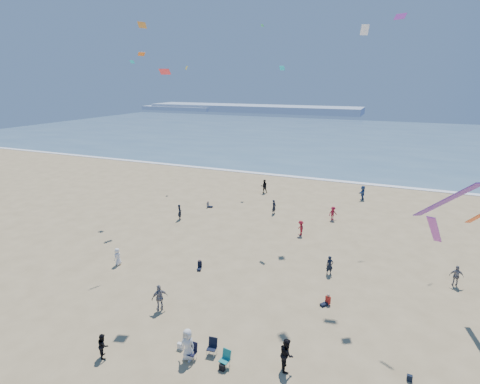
% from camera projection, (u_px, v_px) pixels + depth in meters
% --- Properties ---
extents(ground, '(220.00, 220.00, 0.00)m').
position_uv_depth(ground, '(151.00, 367.00, 20.88)').
color(ground, tan).
rests_on(ground, ground).
extents(ocean, '(220.00, 100.00, 0.06)m').
position_uv_depth(ocean, '(354.00, 138.00, 104.71)').
color(ocean, '#476B84').
rests_on(ocean, ground).
extents(surf_line, '(220.00, 1.20, 0.08)m').
position_uv_depth(surf_line, '(318.00, 179.00, 60.58)').
color(surf_line, white).
rests_on(surf_line, ground).
extents(headland_far, '(110.00, 20.00, 3.20)m').
position_uv_depth(headland_far, '(252.00, 108.00, 192.85)').
color(headland_far, '#7A8EA8').
rests_on(headland_far, ground).
extents(headland_near, '(40.00, 14.00, 2.00)m').
position_uv_depth(headland_near, '(180.00, 108.00, 203.55)').
color(headland_near, '#7A8EA8').
rests_on(headland_near, ground).
extents(standing_flyers, '(32.63, 38.36, 1.94)m').
position_uv_depth(standing_flyers, '(306.00, 247.00, 33.83)').
color(standing_flyers, black).
rests_on(standing_flyers, ground).
extents(seated_group, '(20.58, 33.00, 0.84)m').
position_uv_depth(seated_group, '(223.00, 297.00, 26.94)').
color(seated_group, silver).
rests_on(seated_group, ground).
extents(chair_cluster, '(2.64, 1.44, 1.00)m').
position_uv_depth(chair_cluster, '(209.00, 353.00, 21.24)').
color(chair_cluster, black).
rests_on(chair_cluster, ground).
extents(white_tote, '(0.35, 0.20, 0.40)m').
position_uv_depth(white_tote, '(180.00, 346.00, 22.23)').
color(white_tote, silver).
rests_on(white_tote, ground).
extents(black_backpack, '(0.30, 0.22, 0.38)m').
position_uv_depth(black_backpack, '(222.00, 367.00, 20.61)').
color(black_backpack, black).
rests_on(black_backpack, ground).
extents(navy_bag, '(0.28, 0.18, 0.34)m').
position_uv_depth(navy_bag, '(410.00, 378.00, 19.89)').
color(navy_bag, black).
rests_on(navy_bag, ground).
extents(kites_aloft, '(35.71, 42.10, 29.23)m').
position_uv_depth(kites_aloft, '(358.00, 72.00, 24.43)').
color(kites_aloft, orange).
rests_on(kites_aloft, ground).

